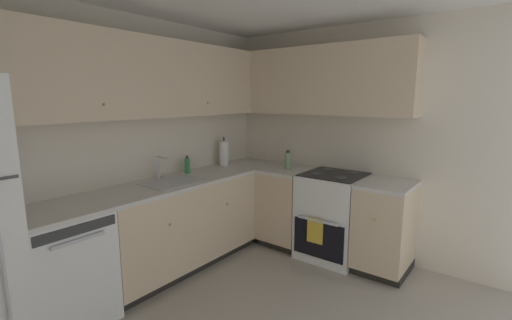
{
  "coord_description": "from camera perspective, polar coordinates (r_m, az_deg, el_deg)",
  "views": [
    {
      "loc": [
        -1.73,
        -1.39,
        1.7
      ],
      "look_at": [
        0.98,
        0.69,
        1.08
      ],
      "focal_mm": 24.51,
      "sensor_mm": 36.0,
      "label": 1
    }
  ],
  "objects": [
    {
      "name": "wall_back",
      "position": [
        3.46,
        -21.95,
        1.56
      ],
      "size": [
        3.87,
        0.05,
        2.45
      ],
      "primitive_type": "cube",
      "color": "beige",
      "rests_on": "ground_plane"
    },
    {
      "name": "wall_right",
      "position": [
        3.93,
        16.46,
        2.82
      ],
      "size": [
        0.05,
        3.18,
        2.45
      ],
      "primitive_type": "cube",
      "color": "beige",
      "rests_on": "ground_plane"
    },
    {
      "name": "dishwasher",
      "position": [
        3.1,
        -29.12,
        -15.28
      ],
      "size": [
        0.6,
        0.63,
        0.86
      ],
      "color": "white",
      "rests_on": "ground_plane"
    },
    {
      "name": "lower_cabinets_back",
      "position": [
        3.65,
        -12.3,
        -10.33
      ],
      "size": [
        1.67,
        0.62,
        0.86
      ],
      "color": "beige",
      "rests_on": "ground_plane"
    },
    {
      "name": "countertop_back",
      "position": [
        3.51,
        -12.58,
        -3.52
      ],
      "size": [
        2.88,
        0.6,
        0.03
      ],
      "primitive_type": "cube",
      "color": "beige",
      "rests_on": "lower_cabinets_back"
    },
    {
      "name": "lower_cabinets_right",
      "position": [
        3.87,
        12.02,
        -9.09
      ],
      "size": [
        0.62,
        1.6,
        0.86
      ],
      "color": "beige",
      "rests_on": "ground_plane"
    },
    {
      "name": "countertop_right",
      "position": [
        3.75,
        12.26,
        -2.65
      ],
      "size": [
        0.6,
        1.6,
        0.03
      ],
      "color": "beige",
      "rests_on": "lower_cabinets_right"
    },
    {
      "name": "oven_range",
      "position": [
        3.87,
        12.42,
        -8.78
      ],
      "size": [
        0.68,
        0.62,
        1.05
      ],
      "color": "white",
      "rests_on": "ground_plane"
    },
    {
      "name": "upper_cabinets_back",
      "position": [
        3.43,
        -16.86,
        12.65
      ],
      "size": [
        2.56,
        0.34,
        0.71
      ],
      "color": "beige"
    },
    {
      "name": "upper_cabinets_right",
      "position": [
        3.93,
        9.44,
        12.57
      ],
      "size": [
        0.32,
        2.15,
        0.71
      ],
      "color": "beige"
    },
    {
      "name": "sink",
      "position": [
        3.45,
        -13.27,
        -4.2
      ],
      "size": [
        0.56,
        0.4,
        0.1
      ],
      "color": "#B7B7BC",
      "rests_on": "countertop_back"
    },
    {
      "name": "faucet",
      "position": [
        3.57,
        -15.46,
        -0.85
      ],
      "size": [
        0.07,
        0.16,
        0.23
      ],
      "color": "silver",
      "rests_on": "countertop_back"
    },
    {
      "name": "soap_bottle",
      "position": [
        3.8,
        -11.16,
        -0.88
      ],
      "size": [
        0.06,
        0.06,
        0.19
      ],
      "color": "#338C4C",
      "rests_on": "countertop_back"
    },
    {
      "name": "paper_towel_roll",
      "position": [
        4.16,
        -5.23,
        1.1
      ],
      "size": [
        0.11,
        0.11,
        0.35
      ],
      "color": "white",
      "rests_on": "countertop_back"
    },
    {
      "name": "oil_bottle",
      "position": [
        3.98,
        5.22,
        -0.05
      ],
      "size": [
        0.07,
        0.07,
        0.21
      ],
      "color": "#729E66",
      "rests_on": "countertop_right"
    }
  ]
}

